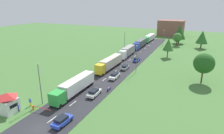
# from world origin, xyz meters

# --- Properties ---
(ground_plane) EXTENTS (280.00, 280.00, 0.00)m
(ground_plane) POSITION_xyz_m (0.00, 0.00, 0.00)
(ground_plane) COLOR #477538
(road) EXTENTS (10.00, 140.00, 0.06)m
(road) POSITION_xyz_m (0.00, 24.50, 0.03)
(road) COLOR #2B2B30
(road) RESTS_ON ground
(lane_marking_centre) EXTENTS (0.16, 122.66, 0.01)m
(lane_marking_centre) POSITION_xyz_m (0.00, 20.73, 0.07)
(lane_marking_centre) COLOR white
(lane_marking_centre) RESTS_ON road
(truck_lead) EXTENTS (2.50, 14.18, 3.49)m
(truck_lead) POSITION_xyz_m (-2.16, 13.32, 2.07)
(truck_lead) COLOR green
(truck_lead) RESTS_ON road
(truck_second) EXTENTS (2.77, 14.47, 3.55)m
(truck_second) POSITION_xyz_m (-2.43, 32.86, 2.12)
(truck_second) COLOR yellow
(truck_second) RESTS_ON road
(truck_third) EXTENTS (2.75, 12.44, 3.73)m
(truck_third) POSITION_xyz_m (-2.53, 49.46, 2.19)
(truck_third) COLOR white
(truck_third) RESTS_ON road
(truck_fourth) EXTENTS (2.53, 12.97, 3.60)m
(truck_fourth) POSITION_xyz_m (-2.51, 66.76, 2.13)
(truck_fourth) COLOR blue
(truck_fourth) RESTS_ON road
(truck_fifth) EXTENTS (2.71, 14.63, 3.47)m
(truck_fifth) POSITION_xyz_m (-2.46, 84.29, 2.07)
(truck_fifth) COLOR green
(truck_fifth) RESTS_ON road
(car_lead) EXTENTS (1.96, 4.07, 1.50)m
(car_lead) POSITION_xyz_m (2.69, 2.55, 0.84)
(car_lead) COLOR blue
(car_lead) RESTS_ON road
(car_second) EXTENTS (1.93, 4.40, 1.50)m
(car_second) POSITION_xyz_m (2.27, 14.51, 0.84)
(car_second) COLOR white
(car_second) RESTS_ON road
(car_third) EXTENTS (1.92, 4.66, 1.58)m
(car_third) POSITION_xyz_m (2.21, 26.20, 0.87)
(car_third) COLOR white
(car_third) RESTS_ON road
(car_fourth) EXTENTS (1.90, 4.22, 1.42)m
(car_fourth) POSITION_xyz_m (2.11, 34.60, 0.80)
(car_fourth) COLOR #8C939E
(car_fourth) RESTS_ON road
(car_fifth) EXTENTS (1.89, 4.58, 1.46)m
(car_fifth) POSITION_xyz_m (2.80, 44.84, 0.82)
(car_fifth) COLOR blue
(car_fifth) RESTS_ON road
(motorcycle_courier) EXTENTS (0.28, 1.94, 0.91)m
(motorcycle_courier) POSITION_xyz_m (4.20, 18.24, 0.54)
(motorcycle_courier) COLOR black
(motorcycle_courier) RESTS_ON road
(guard_booth) EXTENTS (3.18, 3.38, 4.12)m
(guard_booth) POSITION_xyz_m (-9.08, 1.67, 2.11)
(guard_booth) COLOR white
(guard_booth) RESTS_ON ground
(barrier_gate) EXTENTS (4.64, 0.28, 1.05)m
(barrier_gate) POSITION_xyz_m (-4.80, 4.17, 0.69)
(barrier_gate) COLOR orange
(barrier_gate) RESTS_ON ground
(person_lead) EXTENTS (0.38, 0.24, 1.81)m
(person_lead) POSITION_xyz_m (-7.31, 5.12, 0.96)
(person_lead) COLOR yellow
(person_lead) RESTS_ON ground
(person_second) EXTENTS (0.38, 0.22, 1.62)m
(person_second) POSITION_xyz_m (-7.73, 2.53, 0.84)
(person_second) COLOR black
(person_second) RESTS_ON ground
(lamppost_lead) EXTENTS (0.36, 0.36, 8.97)m
(lamppost_lead) POSITION_xyz_m (-5.82, 6.86, 4.97)
(lamppost_lead) COLOR slate
(lamppost_lead) RESTS_ON ground
(lamppost_second) EXTENTS (0.36, 0.36, 8.45)m
(lamppost_second) POSITION_xyz_m (6.20, 33.27, 4.71)
(lamppost_second) COLOR slate
(lamppost_second) RESTS_ON ground
(lamppost_third) EXTENTS (0.36, 0.36, 9.22)m
(lamppost_third) POSITION_xyz_m (-6.11, 55.75, 5.10)
(lamppost_third) COLOR slate
(lamppost_third) RESTS_ON ground
(lamppost_fourth) EXTENTS (0.36, 0.36, 7.65)m
(lamppost_fourth) POSITION_xyz_m (6.22, 77.24, 4.30)
(lamppost_fourth) COLOR slate
(lamppost_fourth) RESTS_ON ground
(tree_oak) EXTENTS (5.26, 5.26, 7.94)m
(tree_oak) POSITION_xyz_m (24.34, 33.14, 5.30)
(tree_oak) COLOR #513823
(tree_oak) RESTS_ON ground
(tree_birch) EXTENTS (4.06, 4.06, 7.35)m
(tree_birch) POSITION_xyz_m (12.01, 54.78, 5.10)
(tree_birch) COLOR #513823
(tree_birch) RESTS_ON ground
(tree_maple) EXTENTS (4.35, 4.35, 6.33)m
(tree_maple) POSITION_xyz_m (12.61, 78.78, 4.12)
(tree_maple) COLOR #513823
(tree_maple) RESTS_ON ground
(tree_pine) EXTENTS (6.24, 6.24, 9.39)m
(tree_pine) POSITION_xyz_m (12.80, 85.00, 5.94)
(tree_pine) COLOR #513823
(tree_pine) RESTS_ON ground
(tree_elm) EXTENTS (5.22, 5.22, 8.16)m
(tree_elm) POSITION_xyz_m (23.54, 77.42, 5.27)
(tree_elm) COLOR #513823
(tree_elm) RESTS_ON ground
(distant_building) EXTENTS (15.63, 11.59, 9.72)m
(distant_building) POSITION_xyz_m (4.91, 110.76, 4.86)
(distant_building) COLOR brown
(distant_building) RESTS_ON ground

